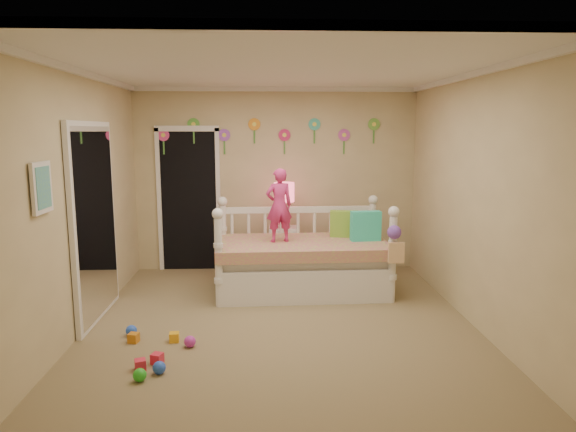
{
  "coord_description": "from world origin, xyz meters",
  "views": [
    {
      "loc": [
        -0.16,
        -5.15,
        2.01
      ],
      "look_at": [
        0.1,
        0.6,
        1.05
      ],
      "focal_mm": 32.23,
      "sensor_mm": 36.0,
      "label": 1
    }
  ],
  "objects_px": {
    "daybed": "(302,246)",
    "nightstand": "(284,251)",
    "child": "(279,205)",
    "table_lamp": "(284,198)"
  },
  "relations": [
    {
      "from": "daybed",
      "to": "nightstand",
      "type": "xyz_separation_m",
      "value": [
        -0.2,
        0.72,
        -0.24
      ]
    },
    {
      "from": "child",
      "to": "nightstand",
      "type": "xyz_separation_m",
      "value": [
        0.09,
        0.74,
        -0.76
      ]
    },
    {
      "from": "nightstand",
      "to": "table_lamp",
      "type": "bearing_deg",
      "value": 1.98
    },
    {
      "from": "daybed",
      "to": "nightstand",
      "type": "height_order",
      "value": "daybed"
    },
    {
      "from": "nightstand",
      "to": "table_lamp",
      "type": "height_order",
      "value": "table_lamp"
    },
    {
      "from": "child",
      "to": "table_lamp",
      "type": "xyz_separation_m",
      "value": [
        0.09,
        0.74,
        -0.0
      ]
    },
    {
      "from": "daybed",
      "to": "child",
      "type": "height_order",
      "value": "child"
    },
    {
      "from": "daybed",
      "to": "nightstand",
      "type": "distance_m",
      "value": 0.78
    },
    {
      "from": "child",
      "to": "nightstand",
      "type": "bearing_deg",
      "value": -111.45
    },
    {
      "from": "table_lamp",
      "to": "child",
      "type": "bearing_deg",
      "value": -96.89
    }
  ]
}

